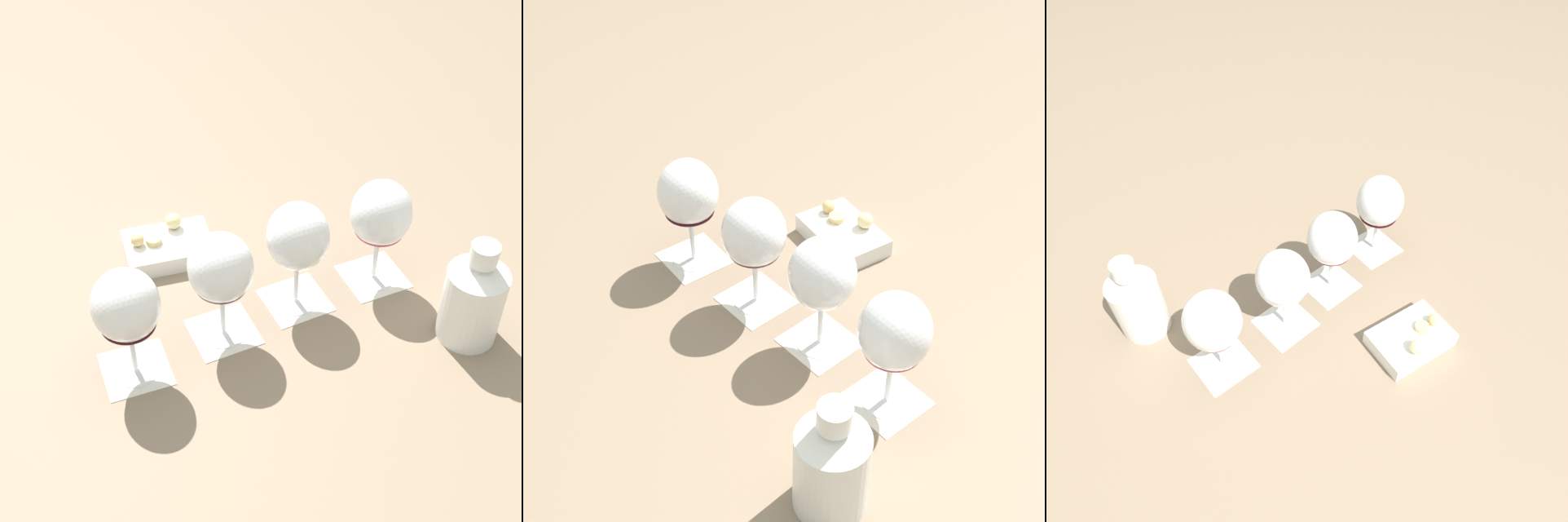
{
  "view_description": "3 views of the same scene",
  "coord_description": "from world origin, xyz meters",
  "views": [
    {
      "loc": [
        0.06,
        0.86,
        0.91
      ],
      "look_at": [
        -0.0,
        -0.0,
        0.12
      ],
      "focal_mm": 55.0,
      "sensor_mm": 36.0,
      "label": 1
    },
    {
      "loc": [
        -0.81,
        0.3,
        0.86
      ],
      "look_at": [
        -0.0,
        -0.0,
        0.12
      ],
      "focal_mm": 55.0,
      "sensor_mm": 36.0,
      "label": 2
    },
    {
      "loc": [
        -0.2,
        -0.53,
        0.75
      ],
      "look_at": [
        -0.0,
        -0.0,
        0.12
      ],
      "focal_mm": 32.0,
      "sensor_mm": 36.0,
      "label": 3
    }
  ],
  "objects": [
    {
      "name": "wine_glass_2",
      "position": [
        0.06,
        0.02,
        0.13
      ],
      "size": [
        0.1,
        0.1,
        0.19
      ],
      "color": "white",
      "rests_on": "tasting_card_2"
    },
    {
      "name": "tasting_card_0",
      "position": [
        -0.19,
        -0.08,
        0.0
      ],
      "size": [
        0.12,
        0.12,
        0.0
      ],
      "color": "silver",
      "rests_on": "ground_plane"
    },
    {
      "name": "wine_glass_1",
      "position": [
        -0.06,
        -0.04,
        0.13
      ],
      "size": [
        0.1,
        0.1,
        0.19
      ],
      "color": "white",
      "rests_on": "tasting_card_1"
    },
    {
      "name": "ground_plane",
      "position": [
        0.0,
        0.0,
        0.0
      ],
      "size": [
        8.0,
        8.0,
        0.0
      ],
      "primitive_type": "plane",
      "color": "#7F6B56"
    },
    {
      "name": "tasting_card_2",
      "position": [
        0.06,
        0.02,
        0.0
      ],
      "size": [
        0.12,
        0.12,
        0.0
      ],
      "color": "silver",
      "rests_on": "ground_plane"
    },
    {
      "name": "wine_glass_3",
      "position": [
        0.19,
        0.09,
        0.13
      ],
      "size": [
        0.1,
        0.1,
        0.19
      ],
      "color": "white",
      "rests_on": "tasting_card_3"
    },
    {
      "name": "wine_glass_0",
      "position": [
        -0.19,
        -0.08,
        0.13
      ],
      "size": [
        0.1,
        0.1,
        0.19
      ],
      "color": "white",
      "rests_on": "tasting_card_0"
    },
    {
      "name": "snack_dish",
      "position": [
        0.15,
        -0.16,
        0.02
      ],
      "size": [
        0.16,
        0.13,
        0.06
      ],
      "color": "white",
      "rests_on": "ground_plane"
    },
    {
      "name": "tasting_card_1",
      "position": [
        -0.06,
        -0.04,
        0.0
      ],
      "size": [
        0.12,
        0.12,
        0.0
      ],
      "color": "silver",
      "rests_on": "ground_plane"
    },
    {
      "name": "tasting_card_3",
      "position": [
        0.19,
        0.09,
        0.0
      ],
      "size": [
        0.12,
        0.12,
        0.0
      ],
      "color": "silver",
      "rests_on": "ground_plane"
    },
    {
      "name": "ceramic_vase",
      "position": [
        -0.31,
        0.05,
        0.08
      ],
      "size": [
        0.09,
        0.09,
        0.18
      ],
      "color": "white",
      "rests_on": "ground_plane"
    }
  ]
}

